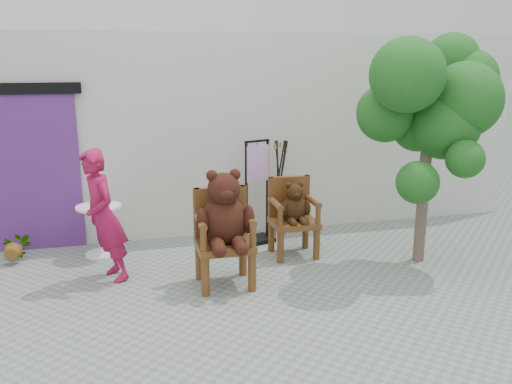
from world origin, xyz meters
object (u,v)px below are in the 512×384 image
tree (437,103)px  chair_small (293,210)px  cafe_table (100,224)px  display_stand (257,204)px  stool_bucket (281,194)px  person (104,216)px  chair_big (224,221)px

tree → chair_small: bearing=156.4°
chair_small → cafe_table: 2.65m
chair_small → display_stand: display_stand is taller
display_stand → stool_bucket: size_ratio=1.04×
stool_bucket → tree: tree is taller
chair_small → person: person is taller
cafe_table → person: bearing=-83.8°
chair_big → tree: (2.72, 0.08, 1.30)m
stool_bucket → tree: size_ratio=0.49×
stool_bucket → person: bearing=-155.0°
chair_big → display_stand: (0.75, 1.40, -0.21)m
chair_big → person: size_ratio=0.87×
person → tree: 4.30m
display_stand → tree: size_ratio=0.51×
chair_small → tree: tree is taller
stool_bucket → tree: 2.64m
chair_small → tree: size_ratio=0.36×
display_stand → stool_bucket: display_stand is taller
person → tree: size_ratio=0.55×
person → cafe_table: size_ratio=2.32×
chair_small → tree: 2.30m
display_stand → tree: bearing=-52.2°
person → cafe_table: 1.00m
stool_bucket → chair_big: bearing=-125.5°
chair_small → chair_big: bearing=-144.5°
display_stand → cafe_table: bearing=162.0°
cafe_table → chair_small: bearing=-13.1°
person → cafe_table: bearing=163.0°
cafe_table → stool_bucket: stool_bucket is taller
tree → cafe_table: bearing=162.7°
person → stool_bucket: 2.82m
chair_big → tree: bearing=1.6°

